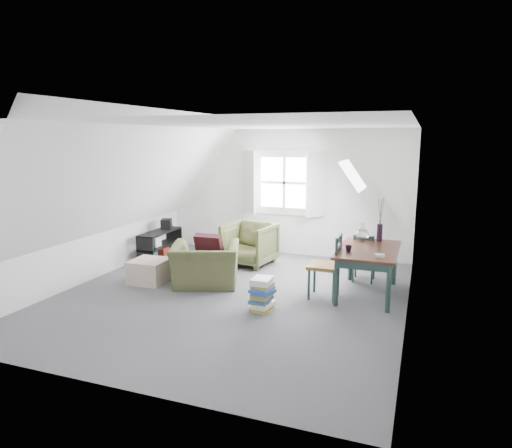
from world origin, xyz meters
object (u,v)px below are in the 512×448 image
at_px(ottoman, 150,271).
at_px(dining_chair_far, 364,257).
at_px(dining_table, 368,255).
at_px(dining_chair_near, 327,265).
at_px(armchair_far, 249,264).
at_px(media_shelf, 159,247).
at_px(armchair_near, 206,285).
at_px(magazine_stack, 262,294).

distance_m(ottoman, dining_chair_far, 3.51).
distance_m(dining_table, dining_chair_near, 0.66).
bearing_deg(armchair_far, media_shelf, -162.74).
bearing_deg(armchair_near, ottoman, -9.28).
height_order(dining_chair_far, magazine_stack, dining_chair_far).
distance_m(armchair_near, media_shelf, 1.94).
bearing_deg(media_shelf, magazine_stack, -33.35).
relative_size(armchair_near, dining_table, 0.72).
bearing_deg(dining_table, media_shelf, 171.57).
relative_size(armchair_far, dining_chair_near, 0.90).
xyz_separation_m(dining_chair_far, magazine_stack, (-1.13, -1.79, -0.19)).
distance_m(media_shelf, magazine_stack, 3.32).
bearing_deg(media_shelf, armchair_far, 8.43).
xyz_separation_m(dining_table, dining_chair_far, (-0.14, 0.65, -0.20)).
bearing_deg(media_shelf, dining_table, -9.55).
distance_m(dining_chair_near, magazine_stack, 1.11).
height_order(ottoman, media_shelf, media_shelf).
xyz_separation_m(dining_chair_far, media_shelf, (-3.90, 0.04, -0.17)).
bearing_deg(media_shelf, dining_chair_far, -0.50).
bearing_deg(armchair_near, dining_table, 170.25).
height_order(armchair_near, dining_chair_far, dining_chair_far).
bearing_deg(media_shelf, armchair_near, -35.76).
distance_m(armchair_far, media_shelf, 1.81).
bearing_deg(armchair_far, dining_chair_near, -28.16).
height_order(armchair_near, dining_chair_near, dining_chair_near).
height_order(armchair_near, dining_table, dining_table).
bearing_deg(dining_chair_near, armchair_near, -94.31).
relative_size(armchair_near, dining_chair_far, 1.30).
relative_size(media_shelf, magazine_stack, 2.40).
bearing_deg(magazine_stack, media_shelf, 146.58).
relative_size(armchair_far, dining_table, 0.60).
distance_m(armchair_far, magazine_stack, 2.32).
distance_m(ottoman, media_shelf, 1.45).
xyz_separation_m(ottoman, dining_table, (3.41, 0.62, 0.43)).
distance_m(armchair_near, dining_chair_near, 1.99).
distance_m(armchair_near, dining_chair_far, 2.61).
distance_m(armchair_near, ottoman, 0.97).
bearing_deg(magazine_stack, dining_table, 42.01).
xyz_separation_m(armchair_far, ottoman, (-1.15, -1.56, 0.19)).
height_order(armchair_near, armchair_far, armchair_far).
bearing_deg(ottoman, armchair_far, 53.69).
bearing_deg(armchair_far, dining_chair_far, 0.88).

